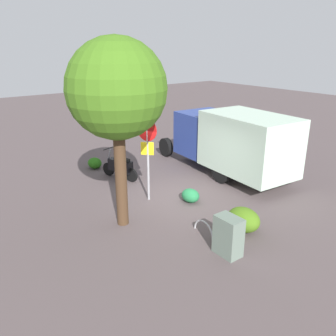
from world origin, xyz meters
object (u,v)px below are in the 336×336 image
Objects in this scene: motorcycle at (120,167)px; street_tree at (117,90)px; box_truck_near at (231,139)px; utility_cabinet at (228,236)px; stop_sign at (147,147)px; bike_rack_hoop at (204,234)px.

motorcycle is 0.32× the size of street_tree.
box_truck_near is 6.40m from street_tree.
street_tree reaches higher than utility_cabinet.
stop_sign is at bearing -58.65° from street_tree.
street_tree is (-3.35, 1.81, 3.50)m from motorcycle.
box_truck_near reaches higher than motorcycle.
box_truck_near is at bearing -46.55° from utility_cabinet.
bike_rack_hoop is (1.13, -0.19, -0.54)m from utility_cabinet.
bike_rack_hoop is (-5.32, 0.26, -0.52)m from motorcycle.
bike_rack_hoop is at bearing -9.62° from utility_cabinet.
street_tree reaches higher than bike_rack_hoop.
box_truck_near is 6.47× the size of utility_cabinet.
street_tree reaches higher than box_truck_near.
utility_cabinet is (-4.20, 4.43, -0.99)m from box_truck_near.
box_truck_near is 6.19m from utility_cabinet.
bike_rack_hoop is (-2.93, 0.04, -1.93)m from stop_sign.
motorcycle reaches higher than bike_rack_hoop.
utility_cabinet is at bearing 170.38° from bike_rack_hoop.
motorcycle is (2.24, 3.98, -1.00)m from box_truck_near.
bike_rack_hoop is at bearing 179.20° from stop_sign.
stop_sign is 4.30m from utility_cabinet.
stop_sign is at bearing -3.27° from utility_cabinet.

